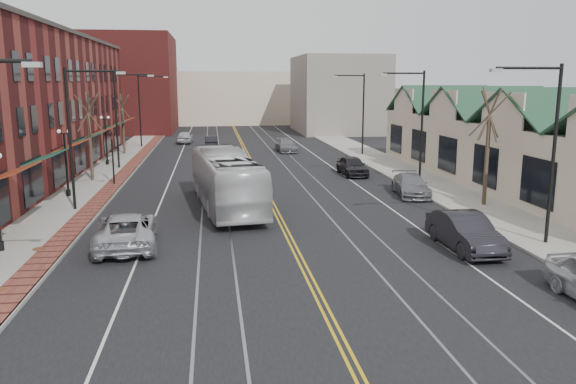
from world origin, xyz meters
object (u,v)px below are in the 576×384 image
object	(u,v)px
parked_car_b	(465,232)
parked_suv	(126,230)
transit_bus	(226,180)
parked_car_d	(352,166)
parked_car_c	(411,185)

from	to	relation	value
parked_car_b	parked_suv	bearing A→B (deg)	170.09
transit_bus	parked_car_b	xyz separation A→B (m)	(10.28, -9.83, -0.85)
parked_suv	parked_car_d	xyz separation A→B (m)	(15.00, 17.95, -0.02)
transit_bus	parked_car_b	size ratio (longest dim) A/B	2.41
parked_car_d	transit_bus	bearing A→B (deg)	-135.81
parked_suv	parked_car_b	xyz separation A→B (m)	(15.00, -2.43, 0.03)
parked_car_b	parked_car_d	size ratio (longest dim) A/B	1.11
parked_car_d	parked_car_c	bearing A→B (deg)	-79.56
parked_suv	parked_car_b	distance (m)	15.20
parked_suv	parked_car_d	distance (m)	23.39
transit_bus	parked_car_c	bearing A→B (deg)	-177.52
parked_car_b	parked_car_d	distance (m)	20.38
parked_car_c	parked_car_b	bearing A→B (deg)	-90.69
transit_bus	parked_suv	xyz separation A→B (m)	(-4.72, -7.40, -0.88)
parked_car_b	parked_car_d	xyz separation A→B (m)	(0.00, 20.38, -0.06)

